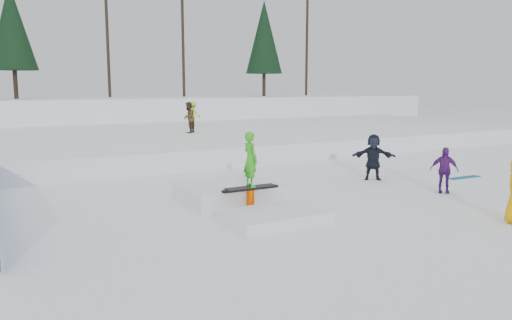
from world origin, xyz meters
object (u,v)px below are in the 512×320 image
walker_olive (189,118)px  spectator_dark (373,157)px  jib_rail_feature (240,197)px  spectator_purple (444,170)px  walker_ygreen (193,114)px

walker_olive → spectator_dark: walker_olive is taller
jib_rail_feature → spectator_purple: bearing=-12.2°
walker_ygreen → jib_rail_feature: walker_ygreen is taller
jib_rail_feature → spectator_dark: bearing=12.6°
spectator_purple → spectator_dark: (-0.39, 2.72, 0.10)m
walker_ygreen → spectator_purple: size_ratio=1.07×
walker_olive → spectator_purple: (2.58, -14.53, -0.91)m
walker_ygreen → jib_rail_feature: bearing=106.3°
walker_olive → spectator_dark: 12.03m
walker_olive → walker_ygreen: 4.38m
walker_ygreen → spectator_dark: bearing=125.8°
walker_olive → jib_rail_feature: (-3.80, -13.15, -1.32)m
spectator_dark → jib_rail_feature: size_ratio=0.37×
walker_ygreen → spectator_purple: 18.53m
walker_ygreen → jib_rail_feature: 18.07m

